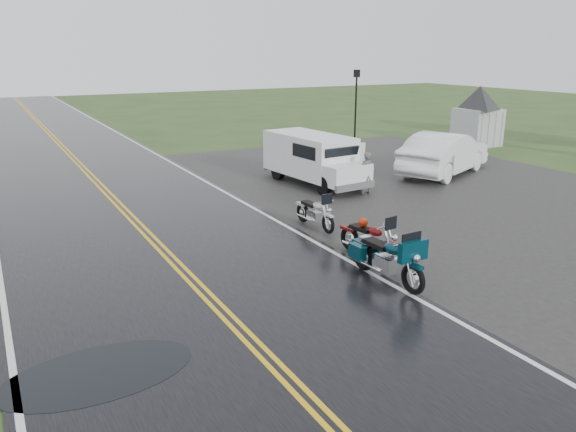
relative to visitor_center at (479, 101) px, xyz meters
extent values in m
plane|color=#2D471E|center=(-20.00, -12.00, -2.40)|extent=(120.00, 120.00, 0.00)
cube|color=black|center=(-20.00, -2.00, -2.38)|extent=(8.00, 100.00, 0.04)
cube|color=black|center=(-9.00, -7.00, -2.38)|extent=(14.00, 24.00, 0.03)
imported|color=#515055|center=(-11.79, -5.95, -1.64)|extent=(0.58, 0.40, 1.53)
imported|color=white|center=(-6.94, -4.79, -1.52)|extent=(5.64, 3.82, 1.76)
camera|label=1|loc=(-23.72, -21.92, 2.63)|focal=35.00mm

